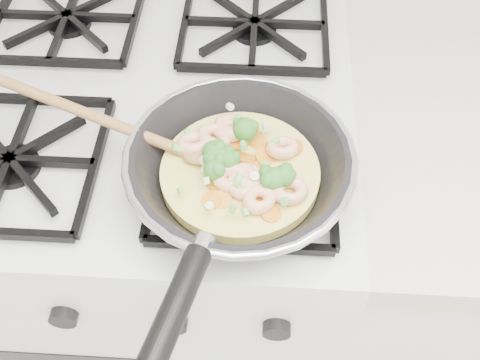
{
  "coord_description": "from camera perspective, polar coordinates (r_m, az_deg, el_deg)",
  "views": [
    {
      "loc": [
        0.17,
        1.1,
        1.48
      ],
      "look_at": [
        0.15,
        1.53,
        0.93
      ],
      "focal_mm": 43.06,
      "sensor_mm": 36.0,
      "label": 1
    }
  ],
  "objects": [
    {
      "name": "stove",
      "position": [
        1.2,
        -6.54,
        -6.92
      ],
      "size": [
        0.6,
        0.6,
        0.92
      ],
      "color": "silver",
      "rests_on": "ground"
    },
    {
      "name": "skillet",
      "position": [
        0.68,
        -0.33,
        1.0
      ],
      "size": [
        0.47,
        0.45,
        0.1
      ],
      "rotation": [
        0.0,
        0.0,
        -0.13
      ],
      "color": "black",
      "rests_on": "stove"
    }
  ]
}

